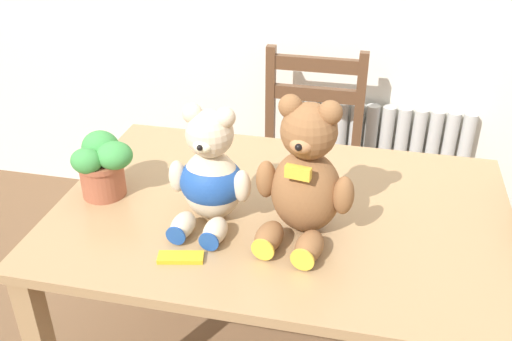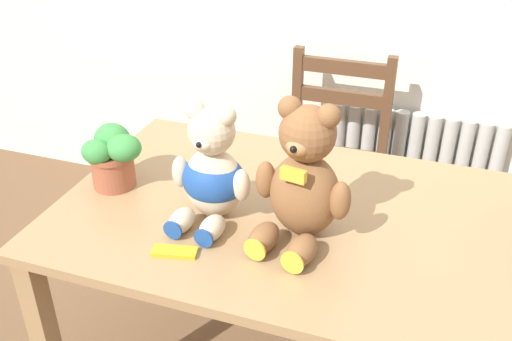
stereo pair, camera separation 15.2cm
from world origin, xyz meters
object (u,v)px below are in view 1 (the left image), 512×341
Objects in this scene: potted_plant at (102,163)px; chocolate_bar at (181,257)px; teddy_bear_right at (305,178)px; teddy_bear_left at (210,176)px; wooden_chair_behind at (308,160)px.

potted_plant reaches higher than chocolate_bar.
teddy_bear_right reaches higher than potted_plant.
potted_plant is at bearing 142.16° from chocolate_bar.
teddy_bear_left is 0.26m from teddy_bear_right.
wooden_chair_behind is 4.66× the size of potted_plant.
wooden_chair_behind is 0.97m from teddy_bear_left.
chocolate_bar is at bearing 80.03° from wooden_chair_behind.
teddy_bear_right is at bearing 34.15° from chocolate_bar.
teddy_bear_right is 0.61m from potted_plant.
teddy_bear_left reaches higher than wooden_chair_behind.
wooden_chair_behind is 2.35× the size of teddy_bear_right.
potted_plant is at bearing 57.98° from wooden_chair_behind.
wooden_chair_behind is at bearing -73.79° from teddy_bear_right.
chocolate_bar is (-0.29, -0.19, -0.16)m from teddy_bear_right.
wooden_chair_behind is 1.03m from potted_plant.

